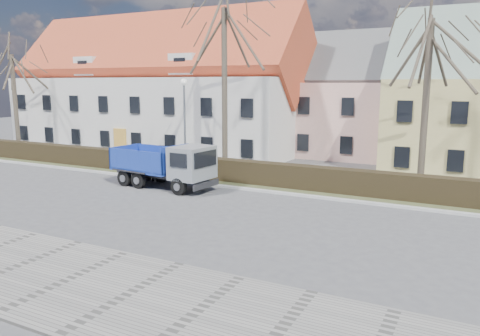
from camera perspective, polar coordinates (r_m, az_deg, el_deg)
The scene contains 14 objects.
ground at distance 22.57m, azimuth -7.96°, elevation -4.61°, with size 120.00×120.00×0.00m, color #4B4B4E.
sidewalk_near at distance 16.71m, azimuth -25.32°, elevation -10.78°, with size 80.00×5.00×0.08m, color gray.
curb_far at distance 26.32m, azimuth -2.17°, elevation -2.23°, with size 80.00×0.30×0.12m, color #AAA9A9.
grass_strip at distance 27.70m, azimuth -0.54°, elevation -1.61°, with size 80.00×3.00×0.10m, color #3E4526.
hedge at distance 27.40m, azimuth -0.74°, elevation -0.46°, with size 60.00×0.90×1.30m, color black.
building_white at distance 42.42m, azimuth -10.03°, elevation 8.78°, with size 26.80×10.80×9.50m, color silver, non-canonical shape.
building_pink at distance 38.77m, azimuth 14.51°, elevation 7.37°, with size 10.80×8.80×8.00m, color #DEA89D, non-canonical shape.
tree_0 at distance 43.51m, azimuth -25.80°, elevation 8.22°, with size 7.20×7.20×9.90m, color #433A2F, non-canonical shape.
tree_1 at distance 30.08m, azimuth -1.91°, elevation 11.36°, with size 9.20×9.20×12.65m, color #433A2F, non-canonical shape.
tree_2 at distance 26.38m, azimuth 21.80°, elevation 9.00°, with size 8.00×8.00×11.00m, color #433A2F, non-canonical shape.
dump_truck at distance 26.57m, azimuth -9.75°, elevation 0.43°, with size 6.41×2.38×2.56m, color navy, non-canonical shape.
streetlight at distance 30.01m, azimuth -6.74°, elevation 5.05°, with size 0.48×0.48×6.11m, color gray, non-canonical shape.
cart_frame at distance 28.27m, azimuth -10.65°, elevation -0.98°, with size 0.70×0.40×0.64m, color silver, non-canonical shape.
parked_car_a at distance 36.06m, azimuth -8.94°, elevation 1.93°, with size 1.40×3.48×1.18m, color #29292F.
Camera 1 is at (12.69, -17.74, 5.77)m, focal length 35.00 mm.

